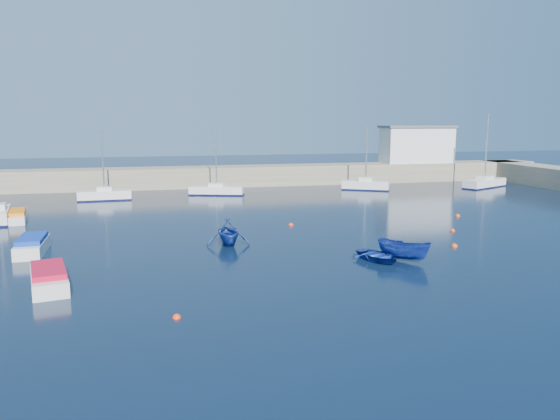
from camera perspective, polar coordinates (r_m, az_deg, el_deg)
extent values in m
plane|color=black|center=(28.31, 2.85, -8.44)|extent=(220.00, 220.00, 0.00)
cube|color=gray|center=(72.61, -7.54, 3.47)|extent=(96.00, 4.50, 2.60)
cube|color=silver|center=(81.21, 14.09, 6.58)|extent=(10.00, 4.00, 5.00)
cube|color=silver|center=(62.57, -17.85, 1.45)|extent=(5.69, 1.83, 1.06)
cylinder|color=#B7BABC|center=(62.19, -18.03, 4.89)|extent=(0.16, 0.16, 6.46)
cube|color=silver|center=(64.39, -6.64, 2.03)|extent=(6.54, 3.65, 0.99)
cylinder|color=#B7BABC|center=(64.00, -6.71, 5.69)|extent=(0.14, 0.14, 7.25)
cube|color=silver|center=(69.30, 8.93, 2.56)|extent=(5.86, 4.27, 1.14)
cylinder|color=#B7BABC|center=(68.96, 9.01, 5.78)|extent=(0.17, 0.17, 6.68)
cube|color=silver|center=(75.96, 20.59, 2.64)|extent=(7.48, 5.12, 1.09)
cylinder|color=#B7BABC|center=(75.60, 20.79, 6.22)|extent=(0.15, 0.15, 8.43)
cube|color=silver|center=(31.22, -23.00, -6.73)|extent=(2.64, 5.10, 0.79)
cube|color=red|center=(31.08, -23.07, -5.77)|extent=(2.31, 3.90, 0.30)
cube|color=silver|center=(39.47, -24.45, -3.54)|extent=(1.69, 4.64, 0.82)
cube|color=#0E319A|center=(39.35, -24.51, -2.74)|extent=(1.59, 3.48, 0.31)
cube|color=silver|center=(52.40, -25.91, -0.70)|extent=(2.34, 4.88, 0.70)
cube|color=orange|center=(52.33, -25.95, -0.18)|extent=(2.08, 3.71, 0.26)
imported|color=navy|center=(34.51, 10.19, -4.74)|extent=(3.23, 3.79, 0.66)
imported|color=navy|center=(38.41, -5.47, -2.29)|extent=(3.04, 3.52, 1.85)
imported|color=navy|center=(34.80, 12.80, -4.12)|extent=(3.26, 3.52, 1.35)
sphere|color=#FC390D|center=(25.02, -10.74, -11.04)|extent=(0.39, 0.39, 0.39)
sphere|color=#D94310|center=(39.73, 17.75, -3.67)|extent=(0.46, 0.46, 0.46)
sphere|color=#FC390D|center=(45.21, 17.58, -2.11)|extent=(0.40, 0.40, 0.40)
sphere|color=#FC390D|center=(45.43, 1.15, -1.61)|extent=(0.43, 0.43, 0.43)
sphere|color=#D94310|center=(52.25, 18.06, -0.63)|extent=(0.47, 0.47, 0.47)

